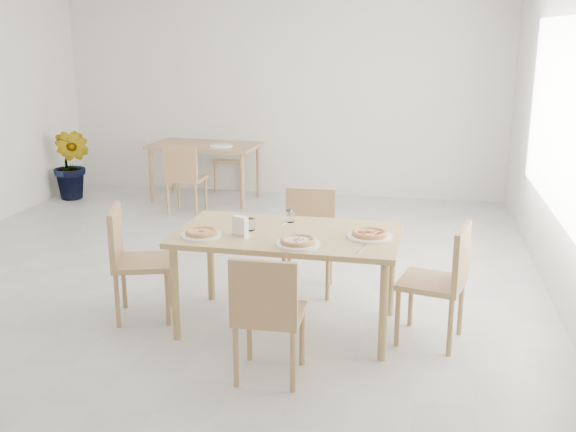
% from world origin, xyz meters
% --- Properties ---
extents(room, '(7.28, 7.00, 7.00)m').
position_xyz_m(room, '(2.98, 0.30, 1.50)').
color(room, '#B8B8B3').
rests_on(room, ground).
extents(main_table, '(1.65, 0.97, 0.75)m').
position_xyz_m(main_table, '(0.93, -0.84, 0.68)').
color(main_table, tan).
rests_on(main_table, ground).
extents(chair_south, '(0.43, 0.43, 0.86)m').
position_xyz_m(chair_south, '(0.96, -1.69, 0.50)').
color(chair_south, tan).
rests_on(chair_south, ground).
extents(chair_north, '(0.46, 0.46, 0.87)m').
position_xyz_m(chair_north, '(0.95, -0.01, 0.50)').
color(chair_north, tan).
rests_on(chair_north, ground).
extents(chair_west, '(0.55, 0.55, 0.89)m').
position_xyz_m(chair_west, '(-0.29, -0.89, 0.51)').
color(chair_west, tan).
rests_on(chair_west, ground).
extents(chair_east, '(0.53, 0.53, 0.88)m').
position_xyz_m(chair_east, '(2.06, -0.90, 0.51)').
color(chair_east, tan).
rests_on(chair_east, ground).
extents(plate_margherita, '(0.30, 0.30, 0.02)m').
position_xyz_m(plate_margherita, '(0.33, -1.06, 0.76)').
color(plate_margherita, white).
rests_on(plate_margherita, main_table).
extents(plate_mushroom, '(0.31, 0.31, 0.02)m').
position_xyz_m(plate_mushroom, '(1.05, -1.13, 0.76)').
color(plate_mushroom, white).
rests_on(plate_mushroom, main_table).
extents(plate_pepperoni, '(0.32, 0.32, 0.02)m').
position_xyz_m(plate_pepperoni, '(1.53, -0.86, 0.76)').
color(plate_pepperoni, white).
rests_on(plate_pepperoni, main_table).
extents(pizza_margherita, '(0.28, 0.28, 0.03)m').
position_xyz_m(pizza_margherita, '(0.33, -1.06, 0.78)').
color(pizza_margherita, '#F1BE71').
rests_on(pizza_margherita, plate_margherita).
extents(pizza_mushroom, '(0.28, 0.28, 0.03)m').
position_xyz_m(pizza_mushroom, '(1.05, -1.13, 0.78)').
color(pizza_mushroom, '#F1BE71').
rests_on(pizza_mushroom, plate_mushroom).
extents(pizza_pepperoni, '(0.31, 0.31, 0.03)m').
position_xyz_m(pizza_pepperoni, '(1.53, -0.86, 0.78)').
color(pizza_pepperoni, '#F1BE71').
rests_on(pizza_pepperoni, plate_pepperoni).
extents(tumbler_a, '(0.07, 0.07, 0.09)m').
position_xyz_m(tumbler_a, '(0.64, -0.84, 0.80)').
color(tumbler_a, white).
rests_on(tumbler_a, main_table).
extents(tumbler_b, '(0.07, 0.07, 0.09)m').
position_xyz_m(tumbler_b, '(0.89, -0.56, 0.80)').
color(tumbler_b, white).
rests_on(tumbler_b, main_table).
extents(napkin_holder, '(0.14, 0.11, 0.14)m').
position_xyz_m(napkin_holder, '(0.60, -0.98, 0.82)').
color(napkin_holder, silver).
rests_on(napkin_holder, main_table).
extents(fork_a, '(0.06, 0.19, 0.01)m').
position_xyz_m(fork_a, '(1.49, -1.13, 0.75)').
color(fork_a, silver).
rests_on(fork_a, main_table).
extents(fork_b, '(0.08, 0.15, 0.01)m').
position_xyz_m(fork_b, '(0.87, -0.59, 0.75)').
color(fork_b, silver).
rests_on(fork_b, main_table).
extents(second_table, '(1.45, 0.91, 0.75)m').
position_xyz_m(second_table, '(-0.91, 2.90, 0.66)').
color(second_table, tan).
rests_on(second_table, ground).
extents(chair_back_s, '(0.43, 0.43, 0.85)m').
position_xyz_m(chair_back_s, '(-0.93, 2.13, 0.49)').
color(chair_back_s, tan).
rests_on(chair_back_s, ground).
extents(chair_back_n, '(0.51, 0.51, 0.84)m').
position_xyz_m(chair_back_n, '(-0.82, 3.65, 0.49)').
color(chair_back_n, tan).
rests_on(chair_back_n, ground).
extents(plate_empty, '(0.30, 0.30, 0.02)m').
position_xyz_m(plate_empty, '(-0.64, 2.74, 0.76)').
color(plate_empty, white).
rests_on(plate_empty, second_table).
extents(potted_plant, '(0.60, 0.52, 0.95)m').
position_xyz_m(potted_plant, '(-2.65, 2.58, 0.47)').
color(potted_plant, '#25641E').
rests_on(potted_plant, ground).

